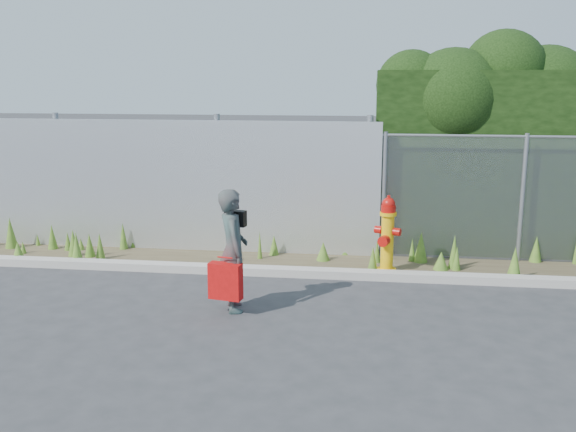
{
  "coord_description": "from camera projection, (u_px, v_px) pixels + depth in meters",
  "views": [
    {
      "loc": [
        0.81,
        -7.26,
        2.93
      ],
      "look_at": [
        -0.3,
        1.4,
        1.0
      ],
      "focal_mm": 40.0,
      "sensor_mm": 36.0,
      "label": 1
    }
  ],
  "objects": [
    {
      "name": "ground",
      "position": [
        298.0,
        322.0,
        7.76
      ],
      "size": [
        80.0,
        80.0,
        0.0
      ],
      "primitive_type": "plane",
      "color": "#323234",
      "rests_on": "ground"
    },
    {
      "name": "corrugated_fence",
      "position": [
        128.0,
        185.0,
        10.84
      ],
      "size": [
        8.5,
        0.21,
        2.3
      ],
      "color": "silver",
      "rests_on": "ground"
    },
    {
      "name": "red_tote_bag",
      "position": [
        225.0,
        281.0,
        7.91
      ],
      "size": [
        0.41,
        0.15,
        0.54
      ],
      "rotation": [
        0.0,
        0.0,
        -0.19
      ],
      "color": "#A70B09"
    },
    {
      "name": "weed_strip",
      "position": [
        280.0,
        254.0,
        10.19
      ],
      "size": [
        16.0,
        1.34,
        0.55
      ],
      "color": "#483D29",
      "rests_on": "ground"
    },
    {
      "name": "woman",
      "position": [
        233.0,
        250.0,
        8.02
      ],
      "size": [
        0.54,
        0.66,
        1.56
      ],
      "primitive_type": "imported",
      "rotation": [
        0.0,
        0.0,
        1.91
      ],
      "color": "#0F645E",
      "rests_on": "ground"
    },
    {
      "name": "fire_hydrant",
      "position": [
        387.0,
        236.0,
        9.58
      ],
      "size": [
        0.4,
        0.35,
        1.18
      ],
      "rotation": [
        0.0,
        0.0,
        -0.38
      ],
      "color": "yellow",
      "rests_on": "ground"
    },
    {
      "name": "black_shoulder_bag",
      "position": [
        236.0,
        218.0,
        8.04
      ],
      "size": [
        0.27,
        0.11,
        0.2
      ],
      "rotation": [
        0.0,
        0.0,
        -0.22
      ],
      "color": "black"
    },
    {
      "name": "curb",
      "position": [
        312.0,
        273.0,
        9.49
      ],
      "size": [
        16.0,
        0.22,
        0.12
      ],
      "primitive_type": "cube",
      "color": "#A8A198",
      "rests_on": "ground"
    }
  ]
}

